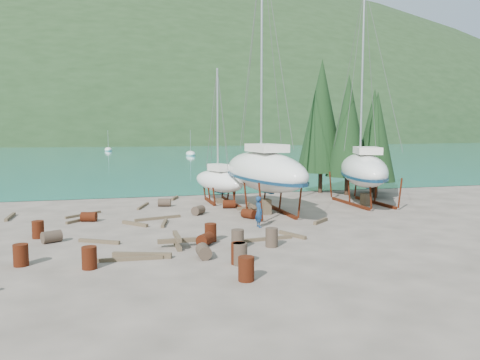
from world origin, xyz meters
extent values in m
plane|color=#554B43|center=(0.00, 0.00, 0.00)|extent=(600.00, 600.00, 0.00)
plane|color=teal|center=(0.00, 315.00, 0.01)|extent=(700.00, 700.00, 0.00)
ellipsoid|color=#1E3319|center=(0.00, 320.00, 0.00)|extent=(800.00, 360.00, 110.00)
cube|color=beige|center=(-20.00, 190.00, 2.00)|extent=(6.00, 5.00, 4.00)
cube|color=#A54C2D|center=(-20.00, 190.00, 4.80)|extent=(6.60, 5.60, 1.60)
cube|color=beige|center=(30.00, 190.00, 2.00)|extent=(6.00, 5.00, 4.00)
cube|color=#A54C2D|center=(30.00, 190.00, 4.80)|extent=(6.60, 5.60, 1.60)
cylinder|color=black|center=(12.50, 12.00, 0.80)|extent=(0.36, 0.36, 1.60)
cone|color=black|center=(12.50, 12.00, 5.80)|extent=(3.60, 3.60, 8.40)
cylinder|color=black|center=(14.00, 10.00, 0.68)|extent=(0.36, 0.36, 1.36)
cone|color=black|center=(14.00, 10.00, 4.93)|extent=(3.06, 3.06, 7.14)
cylinder|color=black|center=(11.00, 14.00, 0.92)|extent=(0.36, 0.36, 1.84)
cone|color=black|center=(11.00, 14.00, 6.67)|extent=(4.14, 4.14, 9.66)
cylinder|color=black|center=(15.50, 13.00, 0.72)|extent=(0.36, 0.36, 1.44)
cone|color=black|center=(15.50, 13.00, 5.22)|extent=(3.24, 3.24, 7.56)
ellipsoid|color=white|center=(10.00, 80.00, 0.38)|extent=(2.00, 5.00, 1.40)
cylinder|color=silver|center=(10.00, 80.00, 3.23)|extent=(0.08, 0.08, 5.00)
ellipsoid|color=white|center=(-8.00, 110.00, 0.38)|extent=(2.00, 5.00, 1.40)
cylinder|color=silver|center=(-8.00, 110.00, 3.23)|extent=(0.08, 0.08, 5.00)
ellipsoid|color=white|center=(3.10, 5.69, 2.75)|extent=(4.14, 11.23, 2.56)
cube|color=#0D2943|center=(3.10, 5.14, 1.92)|extent=(0.42, 1.99, 1.00)
cube|color=silver|center=(3.10, 5.14, 4.28)|extent=(2.04, 3.44, 0.50)
cylinder|color=silver|center=(3.10, 6.24, 10.73)|extent=(0.14, 0.14, 13.19)
cube|color=#5C1E0F|center=(1.98, 5.69, 0.10)|extent=(0.18, 6.05, 0.20)
cube|color=#5C1E0F|center=(4.23, 5.69, 0.10)|extent=(0.18, 6.05, 0.20)
cube|color=brown|center=(3.10, 5.14, 0.48)|extent=(0.50, 0.80, 0.97)
ellipsoid|color=white|center=(11.23, 7.15, 2.55)|extent=(6.14, 10.39, 2.36)
cube|color=#0D2943|center=(11.23, 6.65, 1.81)|extent=(0.85, 1.78, 1.00)
cube|color=silver|center=(11.23, 6.65, 3.98)|extent=(2.53, 3.37, 0.50)
cylinder|color=silver|center=(11.23, 7.65, 9.83)|extent=(0.14, 0.14, 12.00)
cube|color=#5C1E0F|center=(10.21, 7.15, 0.10)|extent=(0.18, 5.50, 0.20)
cube|color=#5C1E0F|center=(12.24, 7.15, 0.10)|extent=(0.18, 5.50, 0.20)
cube|color=brown|center=(11.23, 6.65, 0.43)|extent=(0.50, 0.80, 0.86)
ellipsoid|color=white|center=(1.22, 10.86, 1.61)|extent=(3.74, 6.55, 1.61)
cube|color=#0D2943|center=(1.22, 10.54, 1.25)|extent=(0.57, 1.15, 1.00)
cube|color=silver|center=(1.22, 10.54, 2.66)|extent=(1.59, 2.11, 0.50)
cylinder|color=silver|center=(1.22, 11.17, 6.26)|extent=(0.14, 0.14, 7.50)
cube|color=#5C1E0F|center=(0.53, 10.86, 0.10)|extent=(0.18, 3.44, 0.20)
cube|color=#5C1E0F|center=(1.91, 10.86, 0.10)|extent=(0.18, 3.44, 0.20)
cube|color=brown|center=(1.22, 10.54, 0.15)|extent=(0.50, 0.80, 0.30)
imported|color=navy|center=(1.40, 1.21, 0.87)|extent=(0.48, 0.67, 1.74)
cylinder|color=#5C1E0F|center=(-10.01, -3.59, 0.44)|extent=(0.58, 0.58, 0.88)
cylinder|color=#2D2823|center=(-2.77, -4.35, 0.29)|extent=(0.60, 0.90, 0.58)
cylinder|color=#5C1E0F|center=(-7.88, 5.36, 0.29)|extent=(1.00, 0.80, 0.58)
cylinder|color=#5C1E0F|center=(-1.86, -7.71, 0.44)|extent=(0.58, 0.58, 0.88)
cylinder|color=#5C1E0F|center=(1.32, 7.93, 0.29)|extent=(0.98, 0.74, 0.58)
cylinder|color=#2D2823|center=(0.64, -3.23, 0.44)|extent=(0.58, 0.58, 0.88)
cylinder|color=#5C1E0F|center=(1.59, 3.87, 0.29)|extent=(0.96, 1.05, 0.58)
cylinder|color=#5C1E0F|center=(-1.59, -5.58, 0.44)|extent=(0.58, 0.58, 0.88)
cylinder|color=#5C1E0F|center=(-10.12, 1.48, 0.44)|extent=(0.58, 0.58, 0.88)
cylinder|color=#2D2823|center=(-2.96, 9.87, 0.29)|extent=(0.99, 0.77, 0.58)
cylinder|color=#5C1E0F|center=(-1.89, -1.43, 0.44)|extent=(0.58, 0.58, 0.88)
cylinder|color=#2D2823|center=(-1.20, 5.97, 0.29)|extent=(1.01, 1.05, 0.58)
cylinder|color=#5C1E0F|center=(-2.28, -2.18, 0.29)|extent=(1.00, 1.05, 0.58)
cylinder|color=#5C1E0F|center=(-7.36, -4.71, 0.44)|extent=(0.58, 0.58, 0.88)
cylinder|color=#2D2823|center=(-9.34, 0.29, 0.29)|extent=(1.05, 0.92, 0.58)
cylinder|color=#2D2823|center=(-1.54, -5.68, 0.44)|extent=(0.58, 0.58, 0.88)
cylinder|color=#2D2823|center=(-0.97, -3.14, 0.44)|extent=(0.58, 0.58, 0.88)
cube|color=brown|center=(5.27, 1.46, 0.10)|extent=(1.36, 1.21, 0.19)
cube|color=brown|center=(-12.64, 7.75, 0.09)|extent=(0.21, 2.33, 0.19)
cube|color=brown|center=(-5.85, -3.94, 0.07)|extent=(2.81, 0.30, 0.15)
cube|color=brown|center=(-3.64, 3.37, 0.09)|extent=(0.60, 2.15, 0.17)
cube|color=brown|center=(0.83, -1.96, 0.08)|extent=(2.63, 0.44, 0.16)
cube|color=brown|center=(-1.81, 13.29, 0.10)|extent=(0.78, 1.58, 0.19)
cube|color=brown|center=(2.34, -1.48, 0.09)|extent=(0.91, 1.77, 0.17)
cube|color=brown|center=(-5.29, 3.49, 0.09)|extent=(1.42, 1.61, 0.19)
cube|color=brown|center=(-4.46, 10.05, 0.08)|extent=(0.98, 2.65, 0.15)
cube|color=brown|center=(-3.86, 4.99, 0.08)|extent=(2.85, 0.98, 0.16)
cube|color=brown|center=(-7.14, -0.42, 0.08)|extent=(1.97, 1.24, 0.17)
cube|color=brown|center=(-8.32, 7.48, 0.07)|extent=(2.10, 1.90, 0.15)
cube|color=brown|center=(-5.29, -3.62, 0.11)|extent=(2.46, 1.02, 0.23)
cube|color=brown|center=(-8.37, 5.58, 0.08)|extent=(1.57, 1.72, 0.16)
cube|color=brown|center=(-3.61, -2.14, 0.10)|extent=(0.20, 1.80, 0.20)
cube|color=brown|center=(-3.61, -2.14, 0.30)|extent=(1.80, 0.20, 0.20)
cube|color=brown|center=(-3.61, -2.14, 0.50)|extent=(0.20, 1.80, 0.20)
cube|color=brown|center=(2.26, 5.83, 0.10)|extent=(0.20, 1.80, 0.20)
cube|color=brown|center=(2.26, 5.83, 0.30)|extent=(1.80, 0.20, 0.20)
cube|color=brown|center=(2.26, 5.83, 0.50)|extent=(0.20, 1.80, 0.20)
camera|label=1|loc=(-6.29, -23.39, 5.33)|focal=35.00mm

